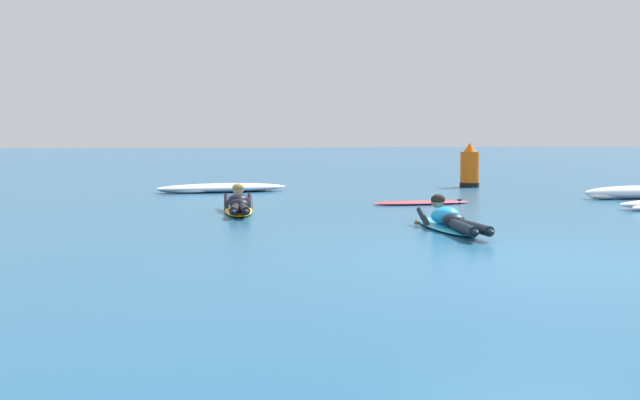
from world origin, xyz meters
TOP-DOWN VIEW (x-y plane):
  - ground_plane at (0.00, 10.00)m, footprint 120.00×120.00m
  - surfer_near at (0.02, 2.80)m, footprint 0.53×2.61m
  - surfer_far at (-2.88, 5.88)m, footprint 0.60×2.62m
  - drifting_surfboard at (0.85, 6.91)m, footprint 2.06×0.70m
  - whitewater_front at (5.87, 7.44)m, footprint 2.47×0.75m
  - whitewater_mid_left at (-3.01, 10.81)m, footprint 3.26×1.23m
  - channel_marker_buoy at (3.54, 11.49)m, footprint 0.52×0.52m

SIDE VIEW (x-z plane):
  - ground_plane at x=0.00m, z-range 0.00..0.00m
  - drifting_surfboard at x=0.85m, z-range -0.05..0.11m
  - whitewater_mid_left at x=-3.01m, z-range -0.01..0.20m
  - whitewater_front at x=5.87m, z-range -0.01..0.27m
  - surfer_far at x=-2.88m, z-range -0.13..0.41m
  - surfer_near at x=0.02m, z-range -0.13..0.40m
  - channel_marker_buoy at x=3.54m, z-range -0.11..1.07m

